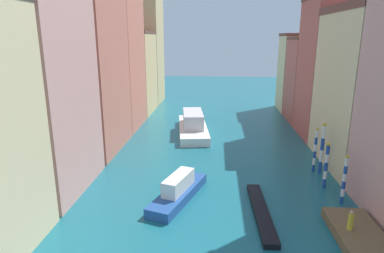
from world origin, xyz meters
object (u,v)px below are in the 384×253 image
at_px(gondola_black, 261,212).
at_px(mooring_pole_3, 315,149).
at_px(mooring_pole_0, 344,179).
at_px(waterfront_dock, 359,236).
at_px(person_on_dock, 351,221).
at_px(mooring_pole_2, 322,148).
at_px(mooring_pole_1, 326,164).
at_px(vaporetto_white, 193,125).
at_px(motorboat_0, 179,190).

bearing_deg(gondola_black, mooring_pole_3, 54.72).
relative_size(mooring_pole_0, gondola_black, 0.47).
xyz_separation_m(waterfront_dock, person_on_dock, (-0.59, 0.19, 0.98)).
relative_size(person_on_dock, mooring_pole_2, 0.26).
bearing_deg(person_on_dock, mooring_pole_1, 84.23).
relative_size(mooring_pole_2, vaporetto_white, 0.40).
bearing_deg(gondola_black, waterfront_dock, -25.73).
relative_size(person_on_dock, mooring_pole_0, 0.32).
xyz_separation_m(mooring_pole_3, gondola_black, (-6.32, -8.93, -2.13)).
distance_m(mooring_pole_3, vaporetto_white, 18.43).
xyz_separation_m(mooring_pole_3, motorboat_0, (-12.89, -6.84, -1.58)).
bearing_deg(mooring_pole_1, motorboat_0, -165.94).
height_order(mooring_pole_3, vaporetto_white, mooring_pole_3).
xyz_separation_m(mooring_pole_1, gondola_black, (-6.29, -5.31, -1.96)).
distance_m(waterfront_dock, person_on_dock, 1.16).
bearing_deg(motorboat_0, waterfront_dock, -21.61).
bearing_deg(waterfront_dock, mooring_pole_2, 86.19).
height_order(mooring_pole_0, vaporetto_white, mooring_pole_0).
height_order(person_on_dock, vaporetto_white, vaporetto_white).
relative_size(mooring_pole_1, mooring_pole_2, 0.82).
distance_m(waterfront_dock, mooring_pole_1, 8.43).
bearing_deg(mooring_pole_3, mooring_pole_1, -90.39).
xyz_separation_m(person_on_dock, mooring_pole_0, (1.27, 4.96, 0.82)).
bearing_deg(gondola_black, mooring_pole_2, 51.27).
bearing_deg(waterfront_dock, vaporetto_white, 117.48).
distance_m(vaporetto_white, motorboat_0, 19.74).
bearing_deg(mooring_pole_3, waterfront_dock, -91.20).
relative_size(mooring_pole_1, gondola_black, 0.47).
height_order(gondola_black, motorboat_0, motorboat_0).
xyz_separation_m(mooring_pole_0, vaporetto_white, (-13.55, 19.59, -1.02)).
height_order(mooring_pole_1, mooring_pole_2, mooring_pole_2).
distance_m(person_on_dock, mooring_pole_1, 8.13).
distance_m(mooring_pole_3, motorboat_0, 14.68).
distance_m(mooring_pole_3, gondola_black, 11.14).
bearing_deg(person_on_dock, mooring_pole_0, 75.62).
bearing_deg(motorboat_0, gondola_black, -17.59).
relative_size(person_on_dock, mooring_pole_3, 0.30).
relative_size(vaporetto_white, gondola_black, 1.47).
bearing_deg(person_on_dock, mooring_pole_2, 83.15).
relative_size(mooring_pole_1, mooring_pole_3, 0.93).
xyz_separation_m(waterfront_dock, motorboat_0, (-12.64, 5.01, 0.40)).
distance_m(mooring_pole_2, mooring_pole_3, 0.73).
bearing_deg(vaporetto_white, waterfront_dock, -62.52).
xyz_separation_m(mooring_pole_2, gondola_black, (-6.83, -8.52, -2.44)).
distance_m(waterfront_dock, motorboat_0, 13.60).
relative_size(mooring_pole_2, mooring_pole_3, 1.13).
bearing_deg(waterfront_dock, person_on_dock, 162.44).
distance_m(mooring_pole_2, vaporetto_white, 19.10).
bearing_deg(gondola_black, mooring_pole_1, 40.14).
height_order(vaporetto_white, motorboat_0, vaporetto_white).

